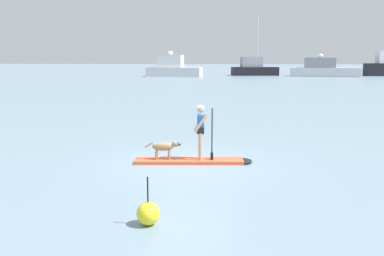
# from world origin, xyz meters

# --- Properties ---
(ground_plane) EXTENTS (400.00, 400.00, 0.00)m
(ground_plane) POSITION_xyz_m (0.00, 0.00, 0.00)
(ground_plane) COLOR gray
(paddleboard) EXTENTS (3.61, 0.96, 0.10)m
(paddleboard) POSITION_xyz_m (0.23, 0.02, 0.05)
(paddleboard) COLOR #E55933
(paddleboard) RESTS_ON ground_plane
(person_paddler) EXTENTS (0.62, 0.50, 1.65)m
(person_paddler) POSITION_xyz_m (0.36, 0.03, 1.06)
(person_paddler) COLOR tan
(person_paddler) RESTS_ON paddleboard
(dog) EXTENTS (1.11, 0.27, 0.56)m
(dog) POSITION_xyz_m (-0.75, -0.06, 0.48)
(dog) COLOR #997A51
(dog) RESTS_ON paddleboard
(moored_boat_center) EXTENTS (9.32, 4.40, 4.22)m
(moored_boat_center) POSITION_xyz_m (-8.20, 59.14, 1.34)
(moored_boat_center) COLOR silver
(moored_boat_center) RESTS_ON ground_plane
(moored_boat_port) EXTENTS (8.51, 4.39, 10.62)m
(moored_boat_port) POSITION_xyz_m (5.49, 65.36, 1.25)
(moored_boat_port) COLOR black
(moored_boat_port) RESTS_ON ground_plane
(moored_boat_far_starboard) EXTENTS (11.57, 4.98, 3.79)m
(moored_boat_far_starboard) POSITION_xyz_m (16.91, 61.55, 1.19)
(moored_boat_far_starboard) COLOR silver
(moored_boat_far_starboard) RESTS_ON ground_plane
(marker_buoy) EXTENTS (0.45, 0.45, 0.95)m
(marker_buoy) POSITION_xyz_m (-0.32, -5.00, 0.23)
(marker_buoy) COLOR yellow
(marker_buoy) RESTS_ON ground_plane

